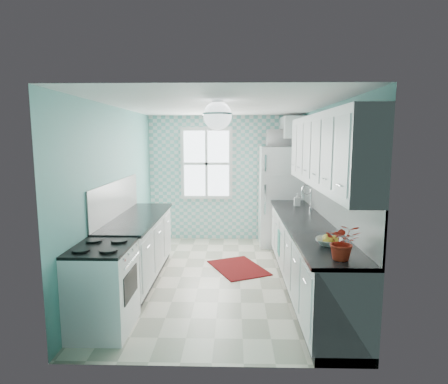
{
  "coord_description": "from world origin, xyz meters",
  "views": [
    {
      "loc": [
        0.19,
        -5.33,
        2.05
      ],
      "look_at": [
        0.05,
        0.25,
        1.25
      ],
      "focal_mm": 30.0,
      "sensor_mm": 36.0,
      "label": 1
    }
  ],
  "objects_px": {
    "stove": "(103,287)",
    "fruit_bowl": "(329,242)",
    "ceiling_light": "(218,115)",
    "microwave": "(282,138)",
    "sink": "(298,211)",
    "potted_plant": "(343,242)",
    "fridge": "(281,196)"
  },
  "relations": [
    {
      "from": "ceiling_light",
      "to": "potted_plant",
      "type": "height_order",
      "value": "ceiling_light"
    },
    {
      "from": "fridge",
      "to": "microwave",
      "type": "bearing_deg",
      "value": 55.39
    },
    {
      "from": "fridge",
      "to": "ceiling_light",
      "type": "bearing_deg",
      "value": -110.94
    },
    {
      "from": "microwave",
      "to": "ceiling_light",
      "type": "bearing_deg",
      "value": 65.46
    },
    {
      "from": "ceiling_light",
      "to": "sink",
      "type": "bearing_deg",
      "value": 45.82
    },
    {
      "from": "sink",
      "to": "potted_plant",
      "type": "xyz_separation_m",
      "value": [
        -0.0,
        -2.41,
        0.18
      ]
    },
    {
      "from": "ceiling_light",
      "to": "stove",
      "type": "relative_size",
      "value": 0.39
    },
    {
      "from": "sink",
      "to": "microwave",
      "type": "bearing_deg",
      "value": 96.74
    },
    {
      "from": "stove",
      "to": "fruit_bowl",
      "type": "distance_m",
      "value": 2.45
    },
    {
      "from": "stove",
      "to": "potted_plant",
      "type": "xyz_separation_m",
      "value": [
        2.4,
        -0.42,
        0.64
      ]
    },
    {
      "from": "sink",
      "to": "microwave",
      "type": "height_order",
      "value": "microwave"
    },
    {
      "from": "fridge",
      "to": "fruit_bowl",
      "type": "relative_size",
      "value": 6.76
    },
    {
      "from": "sink",
      "to": "microwave",
      "type": "xyz_separation_m",
      "value": [
        -0.09,
        1.38,
        1.13
      ]
    },
    {
      "from": "fridge",
      "to": "potted_plant",
      "type": "height_order",
      "value": "fridge"
    },
    {
      "from": "sink",
      "to": "microwave",
      "type": "relative_size",
      "value": 0.95
    },
    {
      "from": "sink",
      "to": "potted_plant",
      "type": "relative_size",
      "value": 1.6
    },
    {
      "from": "fridge",
      "to": "potted_plant",
      "type": "xyz_separation_m",
      "value": [
        0.09,
        -3.79,
        0.17
      ]
    },
    {
      "from": "microwave",
      "to": "stove",
      "type": "bearing_deg",
      "value": 54.03
    },
    {
      "from": "ceiling_light",
      "to": "microwave",
      "type": "relative_size",
      "value": 0.6
    },
    {
      "from": "stove",
      "to": "sink",
      "type": "height_order",
      "value": "sink"
    },
    {
      "from": "microwave",
      "to": "fridge",
      "type": "bearing_deg",
      "value": 51.79
    },
    {
      "from": "stove",
      "to": "fruit_bowl",
      "type": "height_order",
      "value": "fruit_bowl"
    },
    {
      "from": "potted_plant",
      "to": "sink",
      "type": "bearing_deg",
      "value": 89.92
    },
    {
      "from": "sink",
      "to": "fruit_bowl",
      "type": "relative_size",
      "value": 1.97
    },
    {
      "from": "fruit_bowl",
      "to": "microwave",
      "type": "xyz_separation_m",
      "value": [
        -0.09,
        3.31,
        1.08
      ]
    },
    {
      "from": "sink",
      "to": "fruit_bowl",
      "type": "height_order",
      "value": "sink"
    },
    {
      "from": "ceiling_light",
      "to": "sink",
      "type": "xyz_separation_m",
      "value": [
        1.2,
        1.24,
        -1.39
      ]
    },
    {
      "from": "ceiling_light",
      "to": "fruit_bowl",
      "type": "distance_m",
      "value": 1.93
    },
    {
      "from": "fruit_bowl",
      "to": "fridge",
      "type": "bearing_deg",
      "value": 91.56
    },
    {
      "from": "ceiling_light",
      "to": "microwave",
      "type": "bearing_deg",
      "value": 67.04
    },
    {
      "from": "stove",
      "to": "sink",
      "type": "distance_m",
      "value": 3.15
    },
    {
      "from": "potted_plant",
      "to": "fridge",
      "type": "bearing_deg",
      "value": 91.36
    }
  ]
}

